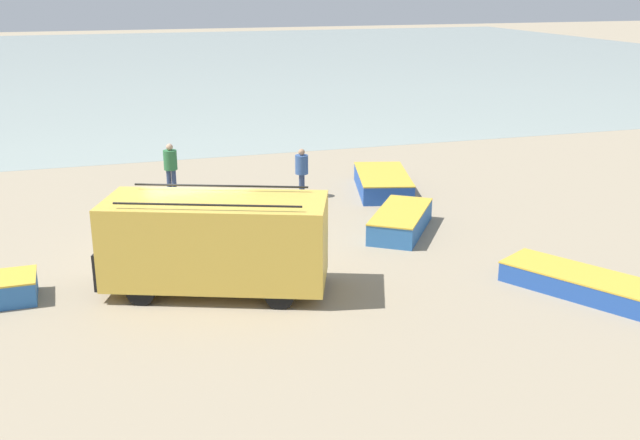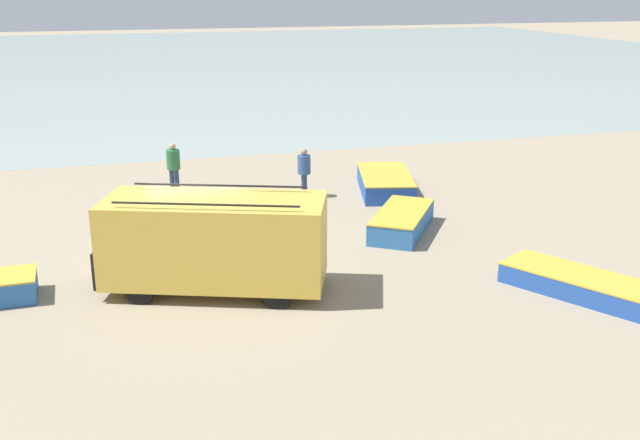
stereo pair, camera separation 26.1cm
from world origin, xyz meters
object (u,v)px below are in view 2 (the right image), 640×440
(fishing_rowboat_1, at_px, (385,182))
(fishing_rowboat_2, at_px, (403,220))
(parked_van, at_px, (214,241))
(fisherman_0, at_px, (173,163))
(fisherman_2, at_px, (304,168))
(fishing_rowboat_3, at_px, (595,288))

(fishing_rowboat_1, height_order, fishing_rowboat_2, fishing_rowboat_1)
(parked_van, xyz_separation_m, fishing_rowboat_2, (5.97, 2.88, -0.92))
(parked_van, xyz_separation_m, fisherman_0, (-0.04, 8.92, -0.20))
(fishing_rowboat_1, distance_m, fishing_rowboat_2, 4.36)
(fishing_rowboat_1, xyz_separation_m, fishing_rowboat_2, (-1.07, -4.22, -0.00))
(parked_van, bearing_deg, fisherman_2, -99.00)
(fisherman_0, bearing_deg, fishing_rowboat_1, 98.86)
(fishing_rowboat_2, relative_size, fisherman_2, 2.20)
(fisherman_0, relative_size, fisherman_2, 1.05)
(fishing_rowboat_1, bearing_deg, fisherman_0, 90.29)
(fisherman_2, bearing_deg, fisherman_0, 6.91)
(fishing_rowboat_3, bearing_deg, fisherman_0, -175.00)
(parked_van, height_order, fishing_rowboat_1, parked_van)
(fisherman_0, bearing_deg, fishing_rowboat_2, 68.11)
(fishing_rowboat_3, relative_size, fisherman_0, 2.68)
(fishing_rowboat_2, bearing_deg, fisherman_2, 58.10)
(fishing_rowboat_2, relative_size, fisherman_0, 2.10)
(fisherman_0, bearing_deg, fishing_rowboat_3, 58.46)
(fishing_rowboat_1, distance_m, fishing_rowboat_3, 10.15)
(fishing_rowboat_2, bearing_deg, fisherman_0, 79.84)
(fishing_rowboat_1, height_order, fisherman_2, fisherman_2)
(parked_van, bearing_deg, fishing_rowboat_3, -178.65)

